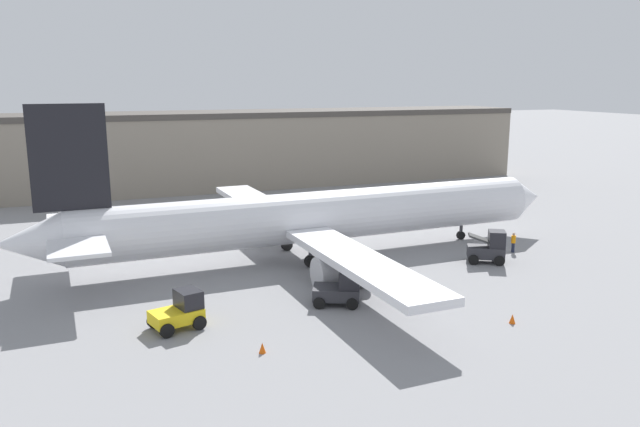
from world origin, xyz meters
name	(u,v)px	position (x,y,z in m)	size (l,w,h in m)	color
ground_plane	(320,256)	(0.00, 0.00, 0.00)	(400.00, 400.00, 0.00)	gray
terminal_building	(219,150)	(-0.13, 35.14, 4.83)	(82.35, 10.23, 9.65)	gray
airplane	(307,218)	(-1.06, -0.04, 3.14)	(44.26, 37.74, 12.00)	white
ground_crew_worker	(513,242)	(14.74, -4.65, 0.86)	(0.35, 0.35, 1.61)	#1E2338
baggage_tug	(341,288)	(-2.74, -10.48, 0.99)	(3.36, 3.08, 2.16)	#2D2D33
belt_loader_truck	(489,248)	(11.15, -6.32, 1.13)	(3.19, 2.88, 2.46)	#2D2D33
pushback_tug	(180,311)	(-12.48, -10.72, 0.97)	(3.12, 2.65, 2.09)	yellow
safety_cone_near	(512,319)	(5.05, -16.91, 0.28)	(0.36, 0.36, 0.55)	#EF590F
safety_cone_far	(262,348)	(-9.19, -15.55, 0.28)	(0.36, 0.36, 0.55)	#EF590F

